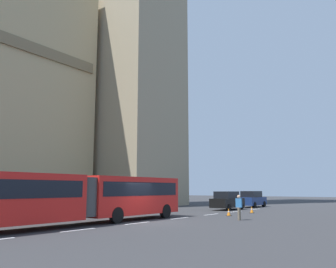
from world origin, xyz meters
The scene contains 8 objects.
ground_plane centered at (0.00, 0.00, 0.00)m, with size 160.00×160.00×0.00m, color #333335.
lane_centre_marking centered at (1.34, 0.00, 0.00)m, with size 34.40×0.16×0.01m.
articulated_bus centered at (-4.00, 1.99, 1.75)m, with size 16.99×2.54×2.90m.
sedan_lead centered at (14.97, 1.94, 0.91)m, with size 4.40×1.86×1.85m.
sedan_trailing centered at (21.38, 2.01, 0.91)m, with size 4.40×1.86×1.85m.
traffic_cone_west centered at (7.79, -1.83, 0.28)m, with size 0.36×0.36×0.58m.
traffic_cone_middle centered at (11.97, -1.96, 0.28)m, with size 0.36×0.36×0.58m.
pedestrian_near_cones centered at (4.69, -4.19, 0.91)m, with size 0.36×0.44×1.69m.
Camera 1 is at (-17.68, -14.80, 2.11)m, focal length 37.31 mm.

